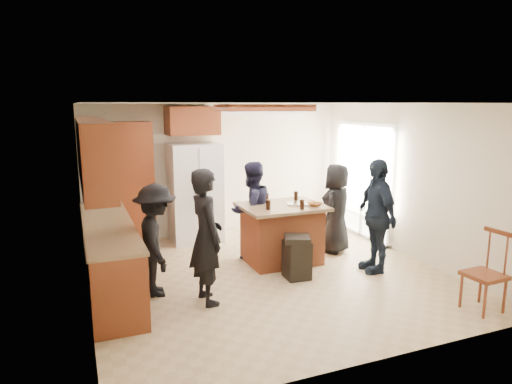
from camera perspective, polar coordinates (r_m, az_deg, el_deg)
name	(u,v)px	position (r m, az deg, el deg)	size (l,w,h in m)	color
room_shell	(426,182)	(10.35, 20.53, 1.20)	(8.00, 5.20, 5.00)	tan
person_front_left	(206,237)	(5.76, -6.25, -5.55)	(0.63, 0.46, 1.72)	black
person_behind_left	(252,210)	(7.41, -0.55, -2.29)	(0.77, 0.48, 1.59)	#191A32
person_behind_right	(336,208)	(7.83, 10.01, -2.03)	(0.74, 0.48, 1.51)	black
person_side_right	(376,216)	(7.03, 14.80, -2.87)	(1.00, 0.51, 1.71)	#17202F
person_counter	(156,240)	(6.12, -12.37, -5.91)	(0.96, 0.45, 1.49)	black
left_cabinetry	(104,221)	(6.45, -18.46, -3.40)	(0.64, 3.00, 2.30)	maroon
back_wall_units	(150,168)	(8.23, -13.15, 2.88)	(1.80, 0.60, 2.45)	maroon
refrigerator	(195,193)	(8.38, -7.63, -0.11)	(0.90, 0.76, 1.80)	white
kitchen_island	(282,233)	(7.29, 3.22, -5.13)	(1.28, 1.03, 0.93)	#AB4E2C
island_items	(298,203)	(7.18, 5.23, -1.33)	(0.95, 0.73, 0.15)	silver
trash_bin	(297,257)	(6.68, 5.14, -8.09)	(0.47, 0.47, 0.63)	black
spindle_chair	(485,275)	(6.27, 26.75, -9.22)	(0.44, 0.44, 0.99)	maroon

